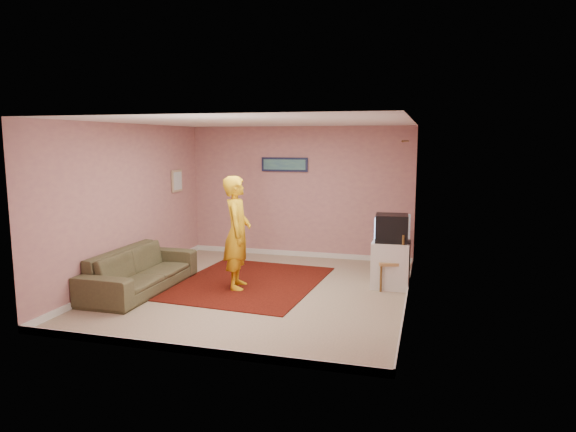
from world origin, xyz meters
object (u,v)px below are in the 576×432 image
(crt_tv, at_px, (391,228))
(chair_a, at_px, (397,239))
(tv_cabinet, at_px, (391,264))
(person, at_px, (237,233))
(chair_b, at_px, (390,255))
(sofa, at_px, (141,270))

(crt_tv, xyz_separation_m, chair_a, (0.03, 0.90, -0.35))
(tv_cabinet, distance_m, person, 2.49)
(crt_tv, bearing_deg, chair_b, -95.72)
(chair_b, height_order, person, person)
(crt_tv, relative_size, chair_a, 0.99)
(chair_a, distance_m, chair_b, 1.00)
(crt_tv, height_order, chair_b, crt_tv)
(chair_a, bearing_deg, sofa, -152.04)
(tv_cabinet, xyz_separation_m, crt_tv, (-0.01, -0.00, 0.59))
(person, bearing_deg, sofa, 96.53)
(tv_cabinet, height_order, crt_tv, crt_tv)
(tv_cabinet, xyz_separation_m, person, (-2.33, -0.70, 0.52))
(chair_b, height_order, sofa, chair_b)
(tv_cabinet, relative_size, sofa, 0.33)
(sofa, xyz_separation_m, person, (1.42, 0.53, 0.57))
(crt_tv, xyz_separation_m, chair_b, (-0.00, -0.10, -0.41))
(sofa, height_order, person, person)
(person, bearing_deg, tv_cabinet, -87.17)
(tv_cabinet, distance_m, crt_tv, 0.59)
(chair_b, distance_m, sofa, 3.91)
(chair_b, bearing_deg, tv_cabinet, 159.52)
(crt_tv, height_order, chair_a, crt_tv)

